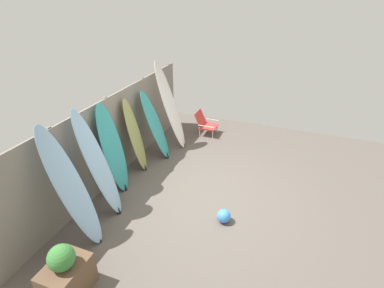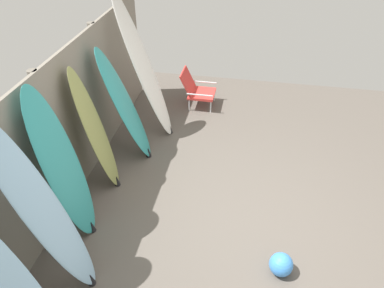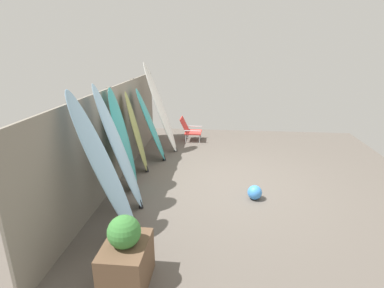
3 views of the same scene
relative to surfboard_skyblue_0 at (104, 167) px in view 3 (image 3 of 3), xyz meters
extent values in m
plane|color=#5B544C|center=(1.74, -1.53, -1.00)|extent=(7.68, 7.68, 0.00)
cube|color=gray|center=(1.74, 0.47, -0.10)|extent=(6.08, 0.04, 1.80)
cylinder|color=#6C655B|center=(-1.14, 0.51, -0.10)|extent=(0.10, 0.10, 1.80)
cylinder|color=#6C655B|center=(0.30, 0.51, -0.10)|extent=(0.10, 0.10, 1.80)
cylinder|color=#6C655B|center=(1.74, 0.51, -0.10)|extent=(0.10, 0.10, 1.80)
cylinder|color=#6C655B|center=(3.18, 0.51, -0.10)|extent=(0.10, 0.10, 1.80)
cylinder|color=#6C655B|center=(4.62, 0.51, -0.10)|extent=(0.10, 0.10, 1.80)
ellipsoid|color=#8CB7D6|center=(0.00, 0.00, 0.01)|extent=(0.49, 0.83, 2.02)
cone|color=black|center=(0.00, -0.35, -0.94)|extent=(0.08, 0.08, 0.11)
ellipsoid|color=#8CB7D6|center=(0.71, 0.03, 0.00)|extent=(0.50, 0.71, 2.01)
cone|color=black|center=(0.71, -0.25, -0.92)|extent=(0.08, 0.08, 0.15)
ellipsoid|color=teal|center=(1.36, 0.18, -0.07)|extent=(0.58, 0.41, 1.86)
cone|color=black|center=(1.36, 0.01, -0.92)|extent=(0.08, 0.08, 0.15)
ellipsoid|color=olive|center=(2.16, 0.17, -0.16)|extent=(0.49, 0.46, 1.68)
cone|color=black|center=(2.16, 0.00, -0.92)|extent=(0.08, 0.08, 0.15)
ellipsoid|color=teal|center=(2.82, 0.03, -0.17)|extent=(0.59, 0.69, 1.65)
cone|color=black|center=(2.82, -0.24, -0.91)|extent=(0.08, 0.08, 0.15)
ellipsoid|color=white|center=(3.48, -0.06, 0.08)|extent=(0.55, 0.86, 2.17)
cone|color=black|center=(3.48, -0.41, -0.93)|extent=(0.08, 0.08, 0.13)
cylinder|color=silver|center=(4.22, -0.94, -0.89)|extent=(0.02, 0.02, 0.22)
cylinder|color=silver|center=(4.63, -0.94, -0.89)|extent=(0.02, 0.02, 0.22)
cylinder|color=silver|center=(4.22, -0.57, -0.89)|extent=(0.02, 0.02, 0.22)
cylinder|color=silver|center=(4.63, -0.57, -0.89)|extent=(0.02, 0.02, 0.22)
cube|color=red|center=(4.42, -0.76, -0.77)|extent=(0.48, 0.44, 0.03)
cube|color=red|center=(4.42, -0.52, -0.57)|extent=(0.46, 0.22, 0.42)
cylinder|color=silver|center=(4.18, -0.76, -0.66)|extent=(0.02, 0.44, 0.02)
cylinder|color=silver|center=(4.66, -0.76, -0.66)|extent=(0.02, 0.44, 0.02)
cube|color=brown|center=(-0.89, -0.53, -0.74)|extent=(0.64, 0.47, 0.52)
sphere|color=#3B7D38|center=(-0.89, -0.53, -0.33)|extent=(0.35, 0.35, 0.35)
sphere|color=#3F8CE5|center=(1.20, -2.11, -0.88)|extent=(0.25, 0.25, 0.25)
camera|label=1|loc=(-2.76, -3.05, 2.76)|focal=28.00mm
camera|label=2|loc=(-1.28, -1.65, 2.37)|focal=35.00mm
camera|label=3|loc=(-3.47, -1.49, 1.51)|focal=28.00mm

